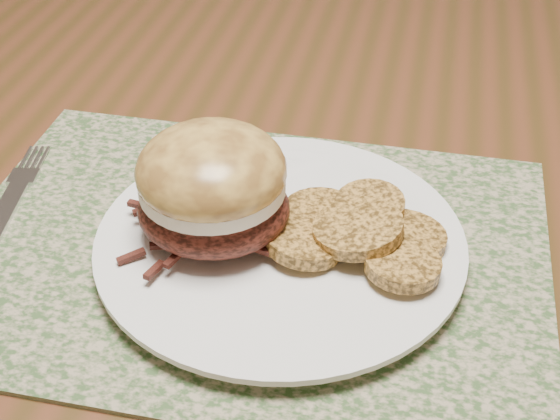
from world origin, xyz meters
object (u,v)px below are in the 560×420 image
Objects in this scene: dining_table at (300,189)px; dinner_plate at (280,245)px; fork at (5,212)px; pork_sandwich at (212,187)px.

dining_table is 0.22m from dinner_plate.
dinner_plate is 0.23m from fork.
pork_sandwich is at bearing -98.02° from dining_table.
dining_table is 7.68× the size of fork.
dinner_plate reaches higher than fork.
pork_sandwich is at bearing -174.90° from dinner_plate.
fork is at bearing -180.00° from dinner_plate.
dinner_plate is 1.33× the size of fork.
fork is at bearing 174.12° from pork_sandwich.
pork_sandwich reaches higher than fork.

